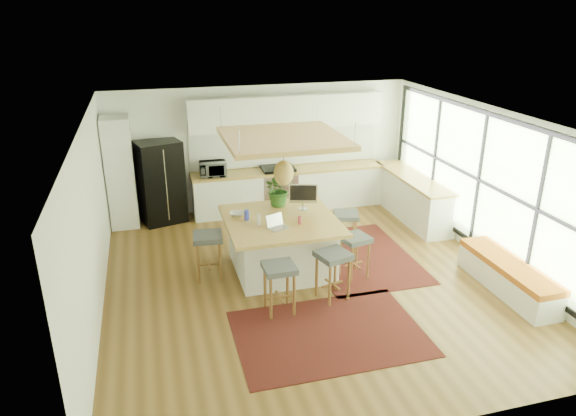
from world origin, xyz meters
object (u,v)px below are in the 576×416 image
object	(u,v)px
fridge	(160,179)
island_plant	(279,193)
stool_right_back	(345,233)
laptop	(278,221)
island	(281,244)
microwave	(213,167)
stool_right_front	(354,257)
stool_near_right	(333,278)
monitor	(303,195)
stool_near_left	(279,291)
stool_left_side	(209,258)

from	to	relation	value
fridge	island_plant	size ratio (longest dim) A/B	2.84
stool_right_back	laptop	world-z (taller)	laptop
island	microwave	xyz separation A→B (m)	(-0.77, 2.66, 0.64)
stool_right_front	microwave	xyz separation A→B (m)	(-1.88, 3.25, 0.75)
stool_right_front	microwave	bearing A→B (deg)	120.05
stool_near_right	island_plant	size ratio (longest dim) A/B	1.30
stool_near_right	island_plant	bearing A→B (deg)	102.15
monitor	island_plant	size ratio (longest dim) A/B	0.83
stool_near_right	stool_right_front	xyz separation A→B (m)	(0.58, 0.57, 0.00)
island_plant	fridge	bearing A→B (deg)	133.39
stool_right_back	monitor	bearing A→B (deg)	-175.65
stool_right_back	monitor	distance (m)	1.19
stool_near_left	stool_left_side	size ratio (longest dim) A/B	0.98
stool_left_side	stool_near_right	bearing A→B (deg)	-33.36
laptop	stool_left_side	bearing A→B (deg)	139.18
island_plant	stool_near_left	bearing A→B (deg)	-104.38
island_plant	stool_right_back	bearing A→B (deg)	-11.50
island	stool_left_side	xyz separation A→B (m)	(-1.23, -0.00, -0.11)
stool_right_front	microwave	world-z (taller)	microwave
stool_right_front	monitor	xyz separation A→B (m)	(-0.62, 0.91, 0.83)
stool_near_left	microwave	distance (m)	4.07
island	stool_left_side	bearing A→B (deg)	-179.99
stool_near_left	monitor	size ratio (longest dim) A/B	1.53
stool_near_left	laptop	size ratio (longest dim) A/B	2.38
island	stool_near_left	bearing A→B (deg)	-105.56
fridge	laptop	size ratio (longest dim) A/B	5.29
stool_near_right	stool_near_left	bearing A→B (deg)	-169.81
island_plant	laptop	bearing A→B (deg)	-105.06
fridge	stool_right_back	world-z (taller)	fridge
stool_near_left	microwave	xyz separation A→B (m)	(-0.41, 3.98, 0.75)
fridge	island_plant	bearing A→B (deg)	-62.26
stool_right_front	island_plant	world-z (taller)	island_plant
island	stool_right_front	bearing A→B (deg)	-27.78
stool_near_left	laptop	distance (m)	1.19
island	stool_right_front	distance (m)	1.25
stool_right_front	laptop	xyz separation A→B (m)	(-1.24, 0.21, 0.70)
stool_near_left	stool_left_side	distance (m)	1.57
stool_left_side	microwave	size ratio (longest dim) A/B	1.45
stool_near_right	laptop	bearing A→B (deg)	130.14
stool_near_left	stool_right_back	xyz separation A→B (m)	(1.69, 1.71, 0.00)
island	monitor	bearing A→B (deg)	34.50
monitor	island_plant	xyz separation A→B (m)	(-0.35, 0.31, -0.02)
laptop	stool_near_left	bearing A→B (deg)	-125.61
stool_right_front	stool_right_back	size ratio (longest dim) A/B	0.99
microwave	fridge	bearing A→B (deg)	178.45
laptop	monitor	xyz separation A→B (m)	(0.62, 0.71, 0.14)
stool_right_back	stool_left_side	size ratio (longest dim) A/B	0.94
laptop	monitor	world-z (taller)	monitor
fridge	island_plant	distance (m)	2.90
fridge	island	distance (m)	3.33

